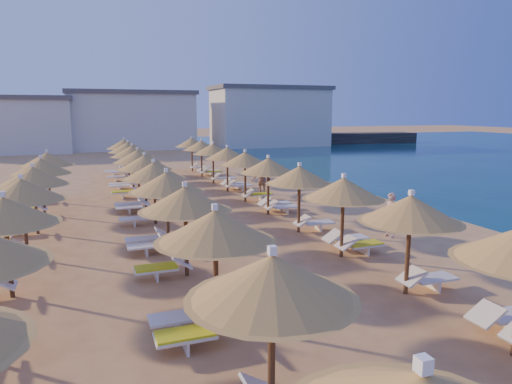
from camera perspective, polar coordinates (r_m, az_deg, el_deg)
name	(u,v)px	position (r m, az deg, el deg)	size (l,w,h in m)	color
ground	(256,249)	(16.19, 0.05, -7.20)	(220.00, 220.00, 0.00)	tan
jetty	(319,139)	(68.49, 7.82, 6.63)	(30.00, 4.00, 1.50)	black
hotel_blocks	(152,120)	(60.26, -12.85, 8.82)	(48.48, 10.05, 8.10)	beige
parasol_row_east	(283,171)	(19.57, 3.35, 2.63)	(2.72, 39.44, 2.82)	brown
parasol_row_west	(160,177)	(18.16, -11.97, 1.84)	(2.72, 39.44, 2.82)	brown
parasol_row_inland	(22,191)	(16.47, -27.23, 0.09)	(2.72, 22.75, 2.82)	brown
loungers	(196,225)	(18.30, -7.53, -4.12)	(12.88, 37.36, 0.66)	white
beachgoer_a	(391,215)	(18.28, 16.47, -2.78)	(0.63, 0.42, 1.74)	tan
beachgoer_c	(262,181)	(25.28, 0.72, 1.33)	(1.12, 0.46, 1.91)	tan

